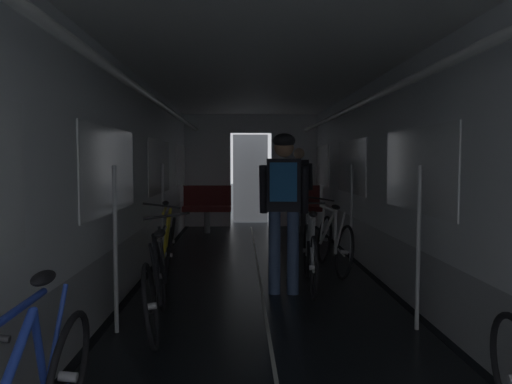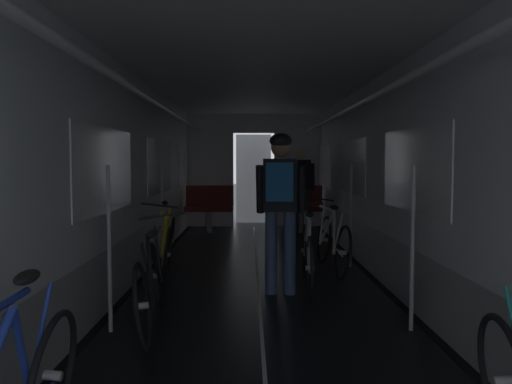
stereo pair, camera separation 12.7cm
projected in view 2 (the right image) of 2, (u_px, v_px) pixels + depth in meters
The scene contains 9 objects.
train_car_shell at pixel (258, 138), 5.69m from camera, with size 3.14×12.34×2.57m.
bench_seat_far_left at pixel (209, 204), 10.21m from camera, with size 0.98×0.51×0.95m.
bench_seat_far_right at pixel (299, 204), 10.24m from camera, with size 0.98×0.51×0.95m.
bicycle_black at pixel (150, 284), 4.37m from camera, with size 0.44×1.69×0.95m.
bicycle_white at pixel (332, 242), 6.63m from camera, with size 0.47×1.70×0.96m.
bicycle_yellow at pixel (168, 243), 6.51m from camera, with size 0.44×1.69×0.95m.
person_cyclist_aisle at pixel (280, 195), 5.41m from camera, with size 0.55×0.42×1.73m.
bicycle_silver_in_aisle at pixel (307, 254), 5.72m from camera, with size 0.44×1.69×0.93m.
person_standing_near_bench at pixel (301, 185), 9.84m from camera, with size 0.53×0.23×1.69m.
Camera 2 is at (-0.10, -2.12, 1.43)m, focal length 35.70 mm.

